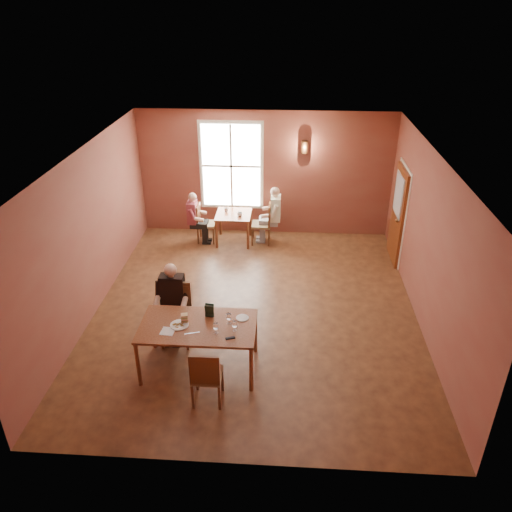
# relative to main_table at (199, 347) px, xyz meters

# --- Properties ---
(ground) EXTENTS (6.00, 7.00, 0.01)m
(ground) POSITION_rel_main_table_xyz_m (0.77, 1.70, -0.42)
(ground) COLOR brown
(ground) RESTS_ON ground
(wall_back) EXTENTS (6.00, 0.04, 3.00)m
(wall_back) POSITION_rel_main_table_xyz_m (0.77, 5.20, 1.08)
(wall_back) COLOR brown
(wall_back) RESTS_ON ground
(wall_front) EXTENTS (6.00, 0.04, 3.00)m
(wall_front) POSITION_rel_main_table_xyz_m (0.77, -1.80, 1.08)
(wall_front) COLOR brown
(wall_front) RESTS_ON ground
(wall_left) EXTENTS (0.04, 7.00, 3.00)m
(wall_left) POSITION_rel_main_table_xyz_m (-2.23, 1.70, 1.08)
(wall_left) COLOR brown
(wall_left) RESTS_ON ground
(wall_right) EXTENTS (0.04, 7.00, 3.00)m
(wall_right) POSITION_rel_main_table_xyz_m (3.77, 1.70, 1.08)
(wall_right) COLOR brown
(wall_right) RESTS_ON ground
(ceiling) EXTENTS (6.00, 7.00, 0.04)m
(ceiling) POSITION_rel_main_table_xyz_m (0.77, 1.70, 2.58)
(ceiling) COLOR white
(ceiling) RESTS_ON wall_back
(window) EXTENTS (1.36, 0.10, 1.96)m
(window) POSITION_rel_main_table_xyz_m (-0.03, 5.15, 1.28)
(window) COLOR white
(window) RESTS_ON wall_back
(door) EXTENTS (0.12, 1.04, 2.10)m
(door) POSITION_rel_main_table_xyz_m (3.71, 4.00, 0.63)
(door) COLOR maroon
(door) RESTS_ON ground
(wall_sconce) EXTENTS (0.16, 0.16, 0.28)m
(wall_sconce) POSITION_rel_main_table_xyz_m (1.67, 5.10, 1.78)
(wall_sconce) COLOR brown
(wall_sconce) RESTS_ON wall_back
(main_table) EXTENTS (1.78, 1.00, 0.84)m
(main_table) POSITION_rel_main_table_xyz_m (0.00, 0.00, 0.00)
(main_table) COLOR brown
(main_table) RESTS_ON ground
(chair_diner_main) EXTENTS (0.47, 0.47, 1.07)m
(chair_diner_main) POSITION_rel_main_table_xyz_m (-0.50, 0.65, 0.11)
(chair_diner_main) COLOR brown
(chair_diner_main) RESTS_ON ground
(diner_main) EXTENTS (0.53, 0.53, 1.33)m
(diner_main) POSITION_rel_main_table_xyz_m (-0.50, 0.62, 0.25)
(diner_main) COLOR #311D14
(diner_main) RESTS_ON ground
(chair_empty) EXTENTS (0.43, 0.43, 0.96)m
(chair_empty) POSITION_rel_main_table_xyz_m (0.23, -0.69, 0.06)
(chair_empty) COLOR brown
(chair_empty) RESTS_ON ground
(plate_food) EXTENTS (0.34, 0.34, 0.04)m
(plate_food) POSITION_rel_main_table_xyz_m (-0.28, -0.03, 0.44)
(plate_food) COLOR white
(plate_food) RESTS_ON main_table
(sandwich) EXTENTS (0.12, 0.11, 0.12)m
(sandwich) POSITION_rel_main_table_xyz_m (-0.22, 0.06, 0.48)
(sandwich) COLOR tan
(sandwich) RESTS_ON main_table
(goblet_a) EXTENTS (0.09, 0.09, 0.19)m
(goblet_a) POSITION_rel_main_table_xyz_m (0.47, 0.08, 0.51)
(goblet_a) COLOR white
(goblet_a) RESTS_ON main_table
(goblet_b) EXTENTS (0.10, 0.10, 0.19)m
(goblet_b) POSITION_rel_main_table_xyz_m (0.58, -0.11, 0.51)
(goblet_b) COLOR white
(goblet_b) RESTS_ON main_table
(goblet_c) EXTENTS (0.09, 0.09, 0.19)m
(goblet_c) POSITION_rel_main_table_xyz_m (0.31, -0.18, 0.52)
(goblet_c) COLOR white
(goblet_c) RESTS_ON main_table
(menu_stand) EXTENTS (0.14, 0.08, 0.23)m
(menu_stand) POSITION_rel_main_table_xyz_m (0.15, 0.24, 0.53)
(menu_stand) COLOR black
(menu_stand) RESTS_ON main_table
(knife) EXTENTS (0.22, 0.09, 0.00)m
(knife) POSITION_rel_main_table_xyz_m (-0.05, -0.21, 0.42)
(knife) COLOR white
(knife) RESTS_ON main_table
(napkin) EXTENTS (0.22, 0.22, 0.01)m
(napkin) POSITION_rel_main_table_xyz_m (-0.42, -0.19, 0.42)
(napkin) COLOR white
(napkin) RESTS_ON main_table
(side_plate) EXTENTS (0.21, 0.21, 0.02)m
(side_plate) POSITION_rel_main_table_xyz_m (0.66, 0.22, 0.43)
(side_plate) COLOR silver
(side_plate) RESTS_ON main_table
(sunglasses) EXTENTS (0.15, 0.09, 0.02)m
(sunglasses) POSITION_rel_main_table_xyz_m (0.53, -0.30, 0.43)
(sunglasses) COLOR black
(sunglasses) RESTS_ON main_table
(second_table) EXTENTS (0.82, 0.82, 0.72)m
(second_table) POSITION_rel_main_table_xyz_m (0.06, 4.58, -0.06)
(second_table) COLOR brown
(second_table) RESTS_ON ground
(chair_diner_white) EXTENTS (0.43, 0.43, 0.98)m
(chair_diner_white) POSITION_rel_main_table_xyz_m (0.71, 4.58, 0.07)
(chair_diner_white) COLOR #522B18
(chair_diner_white) RESTS_ON ground
(diner_white) EXTENTS (0.53, 0.53, 1.33)m
(diner_white) POSITION_rel_main_table_xyz_m (0.74, 4.58, 0.24)
(diner_white) COLOR silver
(diner_white) RESTS_ON ground
(chair_diner_maroon) EXTENTS (0.41, 0.41, 0.93)m
(chair_diner_maroon) POSITION_rel_main_table_xyz_m (-0.59, 4.58, 0.05)
(chair_diner_maroon) COLOR #482818
(chair_diner_maroon) RESTS_ON ground
(diner_maroon) EXTENTS (0.48, 0.48, 1.21)m
(diner_maroon) POSITION_rel_main_table_xyz_m (-0.62, 4.58, 0.19)
(diner_maroon) COLOR maroon
(diner_maroon) RESTS_ON ground
(cup_a) EXTENTS (0.14, 0.14, 0.09)m
(cup_a) POSITION_rel_main_table_xyz_m (0.22, 4.47, 0.35)
(cup_a) COLOR white
(cup_a) RESTS_ON second_table
(cup_b) EXTENTS (0.12, 0.12, 0.10)m
(cup_b) POSITION_rel_main_table_xyz_m (-0.13, 4.70, 0.35)
(cup_b) COLOR silver
(cup_b) RESTS_ON second_table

